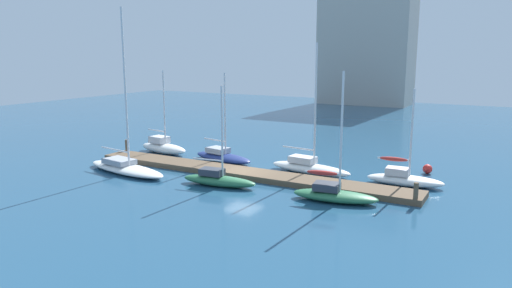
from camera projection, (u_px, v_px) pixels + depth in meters
name	position (u px, v px, depth m)	size (l,w,h in m)	color
ground_plane	(243.00, 176.00, 34.15)	(120.00, 120.00, 0.00)	navy
dock_pier	(243.00, 173.00, 34.11)	(25.43, 2.34, 0.40)	brown
dock_piling_near_end	(127.00, 148.00, 40.82)	(0.28, 0.28, 1.39)	brown
dock_piling_far_end	(416.00, 194.00, 27.22)	(0.28, 0.28, 1.39)	brown
sailboat_0	(163.00, 147.00, 41.82)	(5.47, 2.51, 7.29)	white
sailboat_1	(125.00, 166.00, 34.96)	(8.21, 3.37, 11.90)	white
sailboat_2	(222.00, 156.00, 38.59)	(5.96, 2.88, 7.23)	navy
sailboat_3	(218.00, 179.00, 31.41)	(5.39, 2.03, 6.70)	#2D7047
sailboat_4	(309.00, 166.00, 34.70)	(6.55, 2.31, 9.48)	white
sailboat_5	(334.00, 193.00, 28.09)	(5.30, 2.42, 7.74)	#2D7047
sailboat_6	(404.00, 178.00, 31.52)	(5.13, 2.03, 6.50)	white
mooring_buoy_red	(427.00, 169.00, 34.68)	(0.69, 0.69, 0.69)	red
harbor_building_distant	(367.00, 41.00, 81.47)	(15.53, 8.03, 21.67)	#ADA89E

